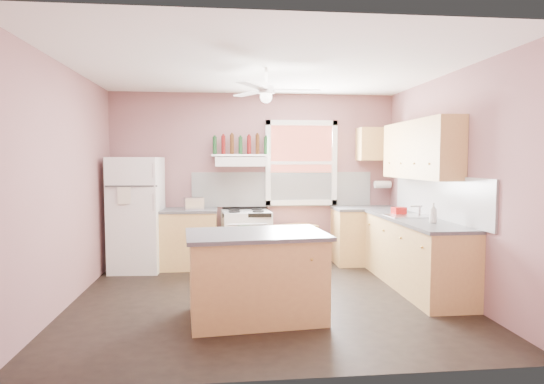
{
  "coord_description": "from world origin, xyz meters",
  "views": [
    {
      "loc": [
        -0.49,
        -5.27,
        1.64
      ],
      "look_at": [
        0.1,
        0.3,
        1.25
      ],
      "focal_mm": 30.0,
      "sensor_mm": 36.0,
      "label": 1
    }
  ],
  "objects": [
    {
      "name": "floor",
      "position": [
        0.0,
        0.0,
        0.0
      ],
      "size": [
        4.5,
        4.5,
        0.0
      ],
      "primitive_type": "plane",
      "color": "black",
      "rests_on": "ground"
    },
    {
      "name": "ceiling",
      "position": [
        0.0,
        0.0,
        2.7
      ],
      "size": [
        4.5,
        4.5,
        0.0
      ],
      "primitive_type": "plane",
      "color": "white",
      "rests_on": "ground"
    },
    {
      "name": "wall_back",
      "position": [
        0.0,
        2.02,
        1.35
      ],
      "size": [
        4.5,
        0.05,
        2.7
      ],
      "primitive_type": "cube",
      "color": "#845858",
      "rests_on": "ground"
    },
    {
      "name": "wall_right",
      "position": [
        2.27,
        0.0,
        1.35
      ],
      "size": [
        0.05,
        4.0,
        2.7
      ],
      "primitive_type": "cube",
      "color": "#845858",
      "rests_on": "ground"
    },
    {
      "name": "wall_left",
      "position": [
        -2.27,
        0.0,
        1.35
      ],
      "size": [
        0.05,
        4.0,
        2.7
      ],
      "primitive_type": "cube",
      "color": "#845858",
      "rests_on": "ground"
    },
    {
      "name": "backsplash_back",
      "position": [
        0.45,
        1.99,
        1.18
      ],
      "size": [
        2.9,
        0.03,
        0.55
      ],
      "primitive_type": "cube",
      "color": "white",
      "rests_on": "wall_back"
    },
    {
      "name": "backsplash_right",
      "position": [
        2.23,
        0.3,
        1.18
      ],
      "size": [
        0.03,
        2.6,
        0.55
      ],
      "primitive_type": "cube",
      "color": "white",
      "rests_on": "wall_right"
    },
    {
      "name": "window_view",
      "position": [
        0.75,
        1.98,
        1.6
      ],
      "size": [
        1.0,
        0.02,
        1.2
      ],
      "primitive_type": "cube",
      "color": "brown",
      "rests_on": "wall_back"
    },
    {
      "name": "window_frame",
      "position": [
        0.75,
        1.96,
        1.6
      ],
      "size": [
        1.16,
        0.07,
        1.36
      ],
      "primitive_type": "cube",
      "color": "white",
      "rests_on": "wall_back"
    },
    {
      "name": "refrigerator",
      "position": [
        -1.78,
        1.6,
        0.84
      ],
      "size": [
        0.76,
        0.74,
        1.69
      ],
      "primitive_type": "cube",
      "rotation": [
        0.0,
        0.0,
        -0.06
      ],
      "color": "white",
      "rests_on": "floor"
    },
    {
      "name": "base_cabinet_left",
      "position": [
        -1.06,
        1.7,
        0.43
      ],
      "size": [
        0.9,
        0.6,
        0.86
      ],
      "primitive_type": "cube",
      "color": "tan",
      "rests_on": "floor"
    },
    {
      "name": "counter_left",
      "position": [
        -1.06,
        1.7,
        0.88
      ],
      "size": [
        0.92,
        0.62,
        0.04
      ],
      "primitive_type": "cube",
      "color": "#454547",
      "rests_on": "base_cabinet_left"
    },
    {
      "name": "toaster",
      "position": [
        -0.94,
        1.63,
        0.99
      ],
      "size": [
        0.31,
        0.22,
        0.18
      ],
      "primitive_type": "cube",
      "rotation": [
        0.0,
        0.0,
        0.23
      ],
      "color": "silver",
      "rests_on": "counter_left"
    },
    {
      "name": "stove",
      "position": [
        -0.16,
        1.7,
        0.43
      ],
      "size": [
        0.78,
        0.7,
        0.86
      ],
      "primitive_type": "cube",
      "rotation": [
        0.0,
        0.0,
        0.09
      ],
      "color": "white",
      "rests_on": "floor"
    },
    {
      "name": "range_hood",
      "position": [
        -0.23,
        1.75,
        1.62
      ],
      "size": [
        0.78,
        0.5,
        0.14
      ],
      "primitive_type": "cube",
      "color": "white",
      "rests_on": "wall_back"
    },
    {
      "name": "bottle_shelf",
      "position": [
        -0.23,
        1.87,
        1.72
      ],
      "size": [
        0.9,
        0.26,
        0.03
      ],
      "primitive_type": "cube",
      "color": "white",
      "rests_on": "range_hood"
    },
    {
      "name": "cart",
      "position": [
        0.62,
        1.75,
        0.31
      ],
      "size": [
        0.73,
        0.62,
        0.62
      ],
      "primitive_type": "cube",
      "rotation": [
        0.0,
        0.0,
        0.4
      ],
      "color": "tan",
      "rests_on": "floor"
    },
    {
      "name": "base_cabinet_corner",
      "position": [
        1.75,
        1.7,
        0.43
      ],
      "size": [
        1.0,
        0.6,
        0.86
      ],
      "primitive_type": "cube",
      "color": "tan",
      "rests_on": "floor"
    },
    {
      "name": "base_cabinet_right",
      "position": [
        1.95,
        0.3,
        0.43
      ],
      "size": [
        0.6,
        2.2,
        0.86
      ],
      "primitive_type": "cube",
      "color": "tan",
      "rests_on": "floor"
    },
    {
      "name": "counter_corner",
      "position": [
        1.75,
        1.7,
        0.88
      ],
      "size": [
        1.02,
        0.62,
        0.04
      ],
      "primitive_type": "cube",
      "color": "#454547",
      "rests_on": "base_cabinet_corner"
    },
    {
      "name": "counter_right",
      "position": [
        1.94,
        0.3,
        0.88
      ],
      "size": [
        0.62,
        2.22,
        0.04
      ],
      "primitive_type": "cube",
      "color": "#454547",
      "rests_on": "base_cabinet_right"
    },
    {
      "name": "sink",
      "position": [
        1.94,
        0.5,
        0.9
      ],
      "size": [
        0.55,
        0.45,
        0.03
      ],
      "primitive_type": "cube",
      "color": "silver",
      "rests_on": "counter_right"
    },
    {
      "name": "faucet",
      "position": [
        2.1,
        0.5,
        0.97
      ],
      "size": [
        0.03,
        0.03,
        0.14
      ],
      "primitive_type": "cylinder",
      "color": "silver",
      "rests_on": "sink"
    },
    {
      "name": "upper_cabinet_right",
      "position": [
        2.08,
        0.5,
        1.78
      ],
      "size": [
        0.33,
        1.8,
        0.76
      ],
      "primitive_type": "cube",
      "color": "tan",
      "rests_on": "wall_right"
    },
    {
      "name": "upper_cabinet_corner",
      "position": [
        1.95,
        1.83,
        1.9
      ],
      "size": [
        0.6,
        0.33,
        0.52
      ],
      "primitive_type": "cube",
      "color": "tan",
      "rests_on": "wall_back"
    },
    {
      "name": "paper_towel",
      "position": [
        2.07,
        1.86,
        1.25
      ],
      "size": [
        0.26,
        0.12,
        0.12
      ],
      "primitive_type": "cylinder",
      "rotation": [
        0.0,
        1.57,
        0.0
      ],
      "color": "white",
      "rests_on": "wall_back"
    },
    {
      "name": "island",
      "position": [
        -0.16,
        -0.64,
        0.43
      ],
      "size": [
        1.42,
        0.97,
        0.86
      ],
      "primitive_type": "cube",
      "rotation": [
        0.0,
        0.0,
        0.09
      ],
      "color": "tan",
      "rests_on": "floor"
    },
    {
      "name": "island_top",
      "position": [
        -0.16,
        -0.64,
        0.88
      ],
      "size": [
        1.5,
        1.06,
        0.04
      ],
      "primitive_type": "cube",
      "rotation": [
        0.0,
        0.0,
        0.09
      ],
      "color": "#454547",
      "rests_on": "island"
    },
    {
      "name": "ceiling_fan_hub",
      "position": [
        0.0,
        0.0,
        2.45
      ],
      "size": [
        0.2,
        0.2,
        0.08
      ],
      "primitive_type": "cylinder",
      "color": "white",
      "rests_on": "ceiling"
    },
    {
      "name": "soap_bottle",
      "position": [
        1.96,
        -0.17,
        1.02
      ],
      "size": [
        0.13,
        0.13,
        0.24
      ],
      "primitive_type": "imported",
      "rotation": [
        0.0,
        0.0,
        2.51
      ],
      "color": "silver",
      "rests_on": "counter_right"
    },
    {
      "name": "red_caddy",
      "position": [
        1.89,
        0.7,
        0.95
      ],
      "size": [
        0.2,
        0.16,
        0.1
      ],
      "primitive_type": "cube",
      "rotation": [
        0.0,
        0.0,
        0.25
      ],
      "color": "#AD100E",
      "rests_on": "counter_right"
    },
    {
      "name": "wine_bottles",
      "position": [
        -0.23,
        1.87,
        1.88
      ],
      "size": [
        0.86,
        0.06,
        0.31
      ],
      "color": "#143819",
      "rests_on": "bottle_shelf"
    }
  ]
}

